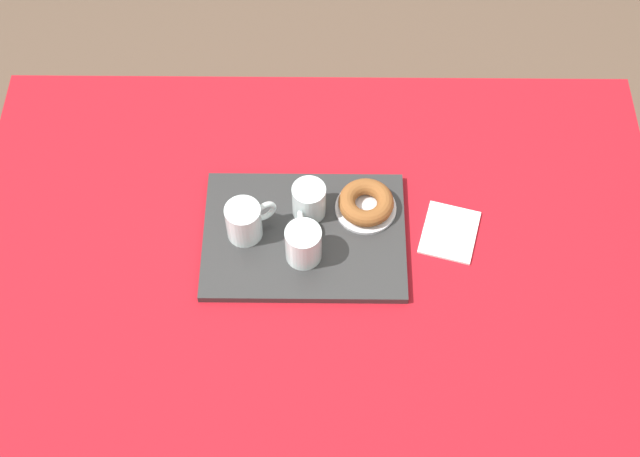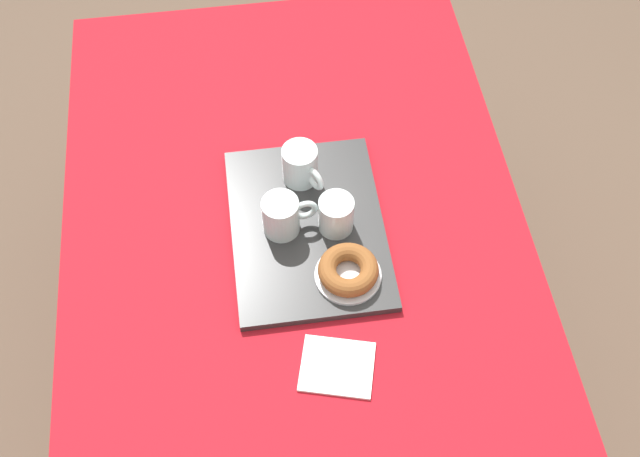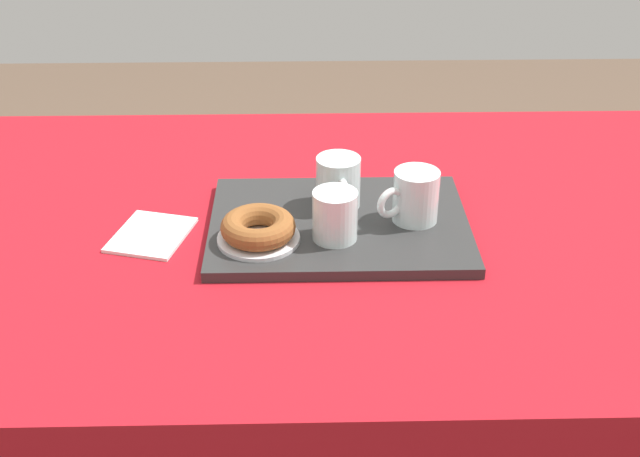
% 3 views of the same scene
% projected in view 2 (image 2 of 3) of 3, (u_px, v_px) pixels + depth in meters
% --- Properties ---
extents(ground_plane, '(6.00, 6.00, 0.00)m').
position_uv_depth(ground_plane, '(304.00, 383.00, 2.19)').
color(ground_plane, brown).
extents(dining_table, '(1.47, 0.95, 0.74)m').
position_uv_depth(dining_table, '(298.00, 266.00, 1.65)').
color(dining_table, '#A8141E').
rests_on(dining_table, ground).
extents(serving_tray, '(0.42, 0.31, 0.02)m').
position_uv_depth(serving_tray, '(308.00, 228.00, 1.58)').
color(serving_tray, '#2D2D2D').
rests_on(serving_tray, dining_table).
extents(tea_mug_left, '(0.07, 0.11, 0.09)m').
position_uv_depth(tea_mug_left, '(282.00, 216.00, 1.53)').
color(tea_mug_left, silver).
rests_on(tea_mug_left, serving_tray).
extents(tea_mug_right, '(0.11, 0.08, 0.09)m').
position_uv_depth(tea_mug_right, '(301.00, 166.00, 1.60)').
color(tea_mug_right, silver).
rests_on(tea_mug_right, serving_tray).
extents(water_glass_near, '(0.07, 0.07, 0.08)m').
position_uv_depth(water_glass_near, '(336.00, 216.00, 1.54)').
color(water_glass_near, silver).
rests_on(water_glass_near, serving_tray).
extents(donut_plate_left, '(0.13, 0.13, 0.01)m').
position_uv_depth(donut_plate_left, '(348.00, 275.00, 1.50)').
color(donut_plate_left, silver).
rests_on(donut_plate_left, serving_tray).
extents(sugar_donut_left, '(0.12, 0.12, 0.04)m').
position_uv_depth(sugar_donut_left, '(348.00, 270.00, 1.48)').
color(sugar_donut_left, brown).
rests_on(sugar_donut_left, donut_plate_left).
extents(paper_napkin, '(0.14, 0.16, 0.01)m').
position_uv_depth(paper_napkin, '(337.00, 367.00, 1.41)').
color(paper_napkin, white).
rests_on(paper_napkin, dining_table).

